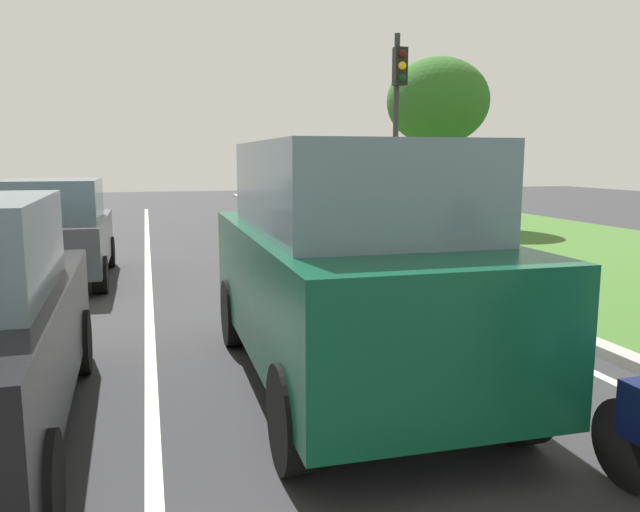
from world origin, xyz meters
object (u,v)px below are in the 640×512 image
Objects in this scene: traffic_light_near_right at (398,105)px; car_suv_ahead at (348,264)px; tree_roadside_far at (438,102)px; car_hatchback_far at (57,231)px.

car_suv_ahead is at bearing -114.70° from traffic_light_near_right.
car_suv_ahead is 14.32m from tree_roadside_far.
traffic_light_near_right is at bearing 65.61° from car_suv_ahead.
tree_roadside_far is at bearing 31.45° from car_hatchback_far.
car_suv_ahead is 0.88× the size of tree_roadside_far.
traffic_light_near_right reaches higher than tree_roadside_far.
car_suv_ahead is at bearing -118.92° from tree_roadside_far.
traffic_light_near_right reaches higher than car_hatchback_far.
traffic_light_near_right is at bearing -130.06° from tree_roadside_far.
tree_roadside_far reaches higher than car_hatchback_far.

